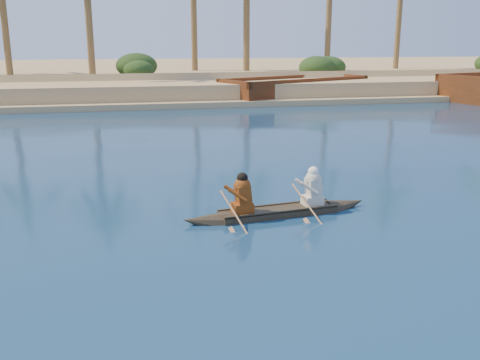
{
  "coord_description": "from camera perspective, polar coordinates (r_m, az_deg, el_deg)",
  "views": [
    {
      "loc": [
        -5.02,
        -9.61,
        3.95
      ],
      "look_at": [
        -2.34,
        2.6,
        0.68
      ],
      "focal_mm": 40.0,
      "sensor_mm": 36.0,
      "label": 1
    }
  ],
  "objects": [
    {
      "name": "ground",
      "position": [
        11.54,
        14.35,
        -5.84
      ],
      "size": [
        160.0,
        160.0,
        0.0
      ],
      "primitive_type": "plane",
      "color": "#0B2347",
      "rests_on": "ground"
    },
    {
      "name": "shrub_cluster",
      "position": [
        41.51,
        -5.51,
        10.79
      ],
      "size": [
        100.0,
        6.0,
        2.4
      ],
      "primitive_type": null,
      "color": "#163413",
      "rests_on": "ground"
    },
    {
      "name": "sandy_embankment",
      "position": [
        56.82,
        -7.43,
        11.09
      ],
      "size": [
        150.0,
        51.0,
        1.5
      ],
      "color": "tan",
      "rests_on": "ground"
    },
    {
      "name": "barge_mid",
      "position": [
        37.59,
        5.91,
        9.5
      ],
      "size": [
        11.22,
        7.55,
        1.78
      ],
      "rotation": [
        0.0,
        0.0,
        0.41
      ],
      "color": "#5E2914",
      "rests_on": "ground"
    },
    {
      "name": "canoe",
      "position": [
        12.45,
        4.08,
        -2.71
      ],
      "size": [
        4.6,
        1.16,
        1.26
      ],
      "rotation": [
        0.0,
        0.0,
        0.12
      ],
      "color": "#3B3120",
      "rests_on": "ground"
    }
  ]
}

